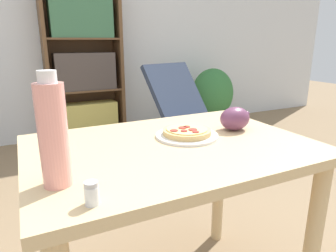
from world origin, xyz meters
The scene contains 9 objects.
wall_back centered at (0.00, 2.62, 1.30)m, with size 8.00×0.05×2.60m.
dining_table centered at (0.00, -0.02, 0.61)m, with size 1.01×0.71×0.74m.
pizza_on_plate centered at (0.09, 0.03, 0.75)m, with size 0.24×0.24×0.04m.
grape_bunch centered at (0.31, 0.02, 0.78)m, with size 0.13×0.10×0.10m.
drink_bottle centered at (-0.41, -0.17, 0.87)m, with size 0.07×0.07×0.29m.
salt_shaker centered at (-0.35, -0.31, 0.76)m, with size 0.03×0.03×0.06m.
lounge_chair_far centered at (0.94, 1.47, 0.29)m, with size 0.73×0.88×0.88m.
bookshelf centered at (0.18, 2.44, 0.80)m, with size 0.81×0.31×1.68m.
potted_plant_floor centered at (1.69, 2.17, 0.42)m, with size 0.55×0.47×0.77m.
Camera 1 is at (-0.47, -0.93, 1.10)m, focal length 32.00 mm.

